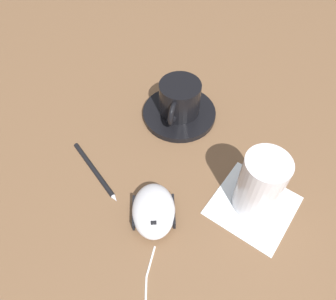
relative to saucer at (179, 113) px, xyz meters
name	(u,v)px	position (x,y,z in m)	size (l,w,h in m)	color
ground_plane	(187,180)	(-0.10, -0.12, -0.01)	(3.00, 3.00, 0.00)	brown
saucer	(179,113)	(0.00, 0.00, 0.00)	(0.15, 0.15, 0.01)	black
coffee_cup	(179,99)	(0.00, 0.00, 0.04)	(0.10, 0.08, 0.07)	black
computer_mouse	(154,210)	(-0.19, -0.14, 0.01)	(0.12, 0.12, 0.04)	silver
napkin_under_glass	(253,205)	(-0.05, -0.23, 0.00)	(0.13, 0.13, 0.00)	white
drinking_glass	(260,184)	(-0.05, -0.23, 0.05)	(0.07, 0.07, 0.12)	silver
pen	(94,169)	(-0.21, 0.00, 0.00)	(0.02, 0.15, 0.01)	black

